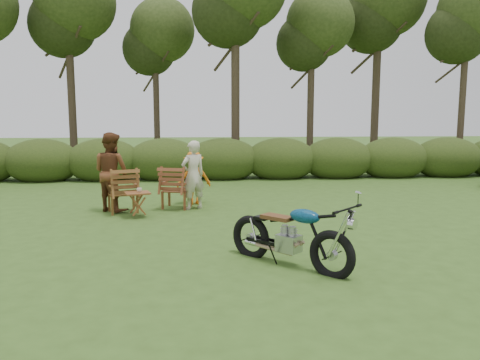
{
  "coord_description": "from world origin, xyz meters",
  "views": [
    {
      "loc": [
        -0.78,
        -6.91,
        2.15
      ],
      "look_at": [
        -0.01,
        2.07,
        0.9
      ],
      "focal_mm": 35.0,
      "sensor_mm": 36.0,
      "label": 1
    }
  ],
  "objects": [
    {
      "name": "lawn_chair_left",
      "position": [
        -2.5,
        3.51,
        0.0
      ],
      "size": [
        0.87,
        0.87,
        1.0
      ],
      "primitive_type": null,
      "rotation": [
        0.0,
        0.0,
        3.47
      ],
      "color": "brown",
      "rests_on": "ground"
    },
    {
      "name": "side_table",
      "position": [
        -2.11,
        2.96,
        0.27
      ],
      "size": [
        0.63,
        0.58,
        0.54
      ],
      "primitive_type": null,
      "rotation": [
        0.0,
        0.0,
        0.3
      ],
      "color": "brown",
      "rests_on": "ground"
    },
    {
      "name": "lawn_chair_right",
      "position": [
        -1.34,
        3.91,
        0.0
      ],
      "size": [
        0.84,
        0.84,
        0.98
      ],
      "primitive_type": null,
      "rotation": [
        0.0,
        0.0,
        2.86
      ],
      "color": "brown",
      "rests_on": "ground"
    },
    {
      "name": "adult_a",
      "position": [
        -0.95,
        3.76,
        0.0
      ],
      "size": [
        0.69,
        0.61,
        1.58
      ],
      "primitive_type": "imported",
      "rotation": [
        0.0,
        0.0,
        3.64
      ],
      "color": "beige",
      "rests_on": "ground"
    },
    {
      "name": "ground",
      "position": [
        0.0,
        0.0,
        0.0
      ],
      "size": [
        80.0,
        80.0,
        0.0
      ],
      "primitive_type": "plane",
      "color": "#324F1A",
      "rests_on": "ground"
    },
    {
      "name": "tree_line",
      "position": [
        0.5,
        9.74,
        3.81
      ],
      "size": [
        22.52,
        11.62,
        8.14
      ],
      "color": "#372A1E",
      "rests_on": "ground"
    },
    {
      "name": "child",
      "position": [
        -0.94,
        4.39,
        0.0
      ],
      "size": [
        0.92,
        0.65,
        1.29
      ],
      "primitive_type": "imported",
      "rotation": [
        0.0,
        0.0,
        3.36
      ],
      "color": "orange",
      "rests_on": "ground"
    },
    {
      "name": "adult_b",
      "position": [
        -2.77,
        3.72,
        0.0
      ],
      "size": [
        1.09,
        1.05,
        1.78
      ],
      "primitive_type": "imported",
      "rotation": [
        0.0,
        0.0,
        2.51
      ],
      "color": "brown",
      "rests_on": "ground"
    },
    {
      "name": "motorcycle",
      "position": [
        0.48,
        -0.45,
        0.0
      ],
      "size": [
        1.93,
        1.95,
        1.14
      ],
      "primitive_type": null,
      "rotation": [
        0.0,
        0.0,
        -0.8
      ],
      "color": "#0C659F",
      "rests_on": "ground"
    },
    {
      "name": "cup",
      "position": [
        -2.08,
        3.01,
        0.58
      ],
      "size": [
        0.13,
        0.13,
        0.09
      ],
      "primitive_type": "imported",
      "rotation": [
        0.0,
        0.0,
        0.18
      ],
      "color": "beige",
      "rests_on": "side_table"
    }
  ]
}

